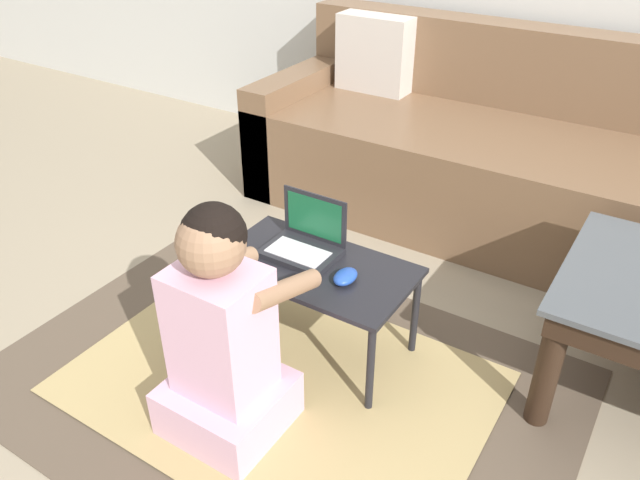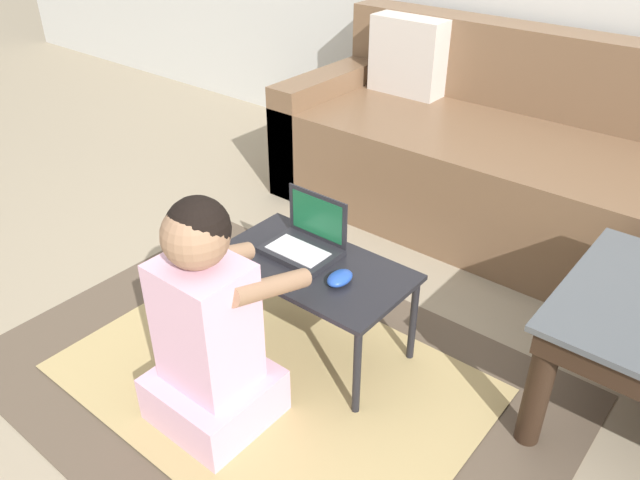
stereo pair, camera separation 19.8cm
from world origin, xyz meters
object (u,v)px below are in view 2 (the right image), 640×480
object	(u,v)px
laptop	(305,243)
person_seated	(210,331)
couch	(528,169)
laptop_desk	(314,274)
computer_mouse	(340,278)

from	to	relation	value
laptop	person_seated	xyz separation A→B (m)	(0.04, -0.46, -0.05)
laptop	couch	bearing A→B (deg)	77.18
couch	laptop_desk	size ratio (longest dim) A/B	3.54
couch	laptop_desk	bearing A→B (deg)	-99.32
couch	laptop_desk	distance (m)	1.23
person_seated	laptop	bearing A→B (deg)	95.53
couch	laptop	xyz separation A→B (m)	(-0.27, -1.17, 0.09)
couch	laptop	distance (m)	1.21
couch	person_seated	size ratio (longest dim) A/B	3.02
person_seated	computer_mouse	bearing A→B (deg)	68.89
person_seated	couch	bearing A→B (deg)	82.23
computer_mouse	couch	bearing A→B (deg)	86.68
laptop_desk	couch	bearing A→B (deg)	80.68
couch	person_seated	xyz separation A→B (m)	(-0.22, -1.63, 0.04)
laptop_desk	computer_mouse	world-z (taller)	computer_mouse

